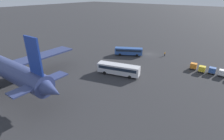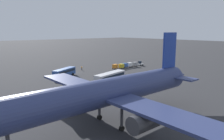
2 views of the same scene
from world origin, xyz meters
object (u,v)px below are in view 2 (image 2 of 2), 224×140
object	(u,v)px
cargo_cart_grey	(135,64)
cargo_cart_orange	(115,66)
shuttle_bus_far	(110,77)
worker_person	(82,68)
cargo_cart_blue	(125,65)
cargo_cart_yellow	(121,66)
shuttle_bus_near	(64,72)
airplane	(103,94)
baggage_tug	(140,64)
cargo_cart_white	(130,65)

from	to	relation	value
cargo_cart_grey	cargo_cart_orange	world-z (taller)	same
shuttle_bus_far	worker_person	xyz separation A→B (m)	(-5.05, -24.91, -1.11)
cargo_cart_blue	cargo_cart_yellow	world-z (taller)	same
shuttle_bus_near	shuttle_bus_far	size ratio (longest dim) A/B	0.81
airplane	worker_person	distance (m)	55.78
baggage_tug	shuttle_bus_far	bearing A→B (deg)	33.05
baggage_tug	cargo_cart_white	world-z (taller)	baggage_tug
airplane	cargo_cart_yellow	bearing A→B (deg)	-135.60
baggage_tug	cargo_cart_orange	xyz separation A→B (m)	(15.40, -0.34, 0.25)
cargo_cart_orange	cargo_cart_yellow	bearing A→B (deg)	160.38
baggage_tug	cargo_cart_blue	xyz separation A→B (m)	(9.86, -0.07, 0.25)
baggage_tug	cargo_cart_grey	xyz separation A→B (m)	(4.33, 0.65, 0.25)
shuttle_bus_near	cargo_cart_white	xyz separation A→B (m)	(-32.65, -0.42, -0.64)
worker_person	baggage_tug	bearing A→B (deg)	165.41
shuttle_bus_near	shuttle_bus_far	xyz separation A→B (m)	(-6.95, 17.17, 0.15)
cargo_cart_yellow	cargo_cart_orange	xyz separation A→B (m)	(2.77, -0.99, 0.00)
baggage_tug	cargo_cart_yellow	bearing A→B (deg)	7.65
cargo_cart_white	cargo_cart_blue	distance (m)	2.77
shuttle_bus_near	cargo_cart_white	size ratio (longest dim) A/B	5.05
baggage_tug	cargo_cart_orange	distance (m)	15.40
worker_person	cargo_cart_orange	bearing A→B (deg)	150.83
shuttle_bus_near	worker_person	size ratio (longest dim) A/B	6.15
shuttle_bus_far	worker_person	bearing A→B (deg)	-116.47
airplane	cargo_cart_grey	bearing A→B (deg)	-140.81
shuttle_bus_near	cargo_cart_white	world-z (taller)	shuttle_bus_near
shuttle_bus_near	cargo_cart_yellow	bearing A→B (deg)	151.61
worker_person	cargo_cart_orange	world-z (taller)	cargo_cart_orange
shuttle_bus_near	shuttle_bus_far	bearing A→B (deg)	83.93
cargo_cart_grey	baggage_tug	bearing A→B (deg)	-171.48
shuttle_bus_far	baggage_tug	xyz separation A→B (m)	(-32.79, -17.69, -1.03)
cargo_cart_orange	shuttle_bus_far	bearing A→B (deg)	46.03
cargo_cart_white	cargo_cart_yellow	xyz separation A→B (m)	(5.54, 0.55, 0.00)
cargo_cart_white	cargo_cart_yellow	size ratio (longest dim) A/B	1.00
shuttle_bus_far	cargo_cart_blue	size ratio (longest dim) A/B	6.24
cargo_cart_blue	worker_person	bearing A→B (deg)	-21.80
cargo_cart_yellow	cargo_cart_blue	bearing A→B (deg)	-165.34
baggage_tug	airplane	bearing A→B (deg)	42.40
airplane	cargo_cart_orange	world-z (taller)	airplane
cargo_cart_grey	cargo_cart_white	bearing A→B (deg)	-11.14
shuttle_bus_far	cargo_cart_grey	xyz separation A→B (m)	(-28.46, -17.04, -0.78)
worker_person	cargo_cart_white	bearing A→B (deg)	160.46
cargo_cart_grey	cargo_cart_yellow	xyz separation A→B (m)	(8.30, 0.00, 0.00)
worker_person	cargo_cart_grey	bearing A→B (deg)	161.42
baggage_tug	worker_person	xyz separation A→B (m)	(27.74, -7.22, -0.07)
cargo_cart_yellow	cargo_cart_orange	world-z (taller)	same
cargo_cart_blue	shuttle_bus_near	bearing A→B (deg)	1.14
shuttle_bus_far	cargo_cart_white	xyz separation A→B (m)	(-25.69, -17.59, -0.78)
worker_person	cargo_cart_blue	size ratio (longest dim) A/B	0.82
cargo_cart_white	shuttle_bus_far	bearing A→B (deg)	34.39
shuttle_bus_far	worker_person	distance (m)	25.44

